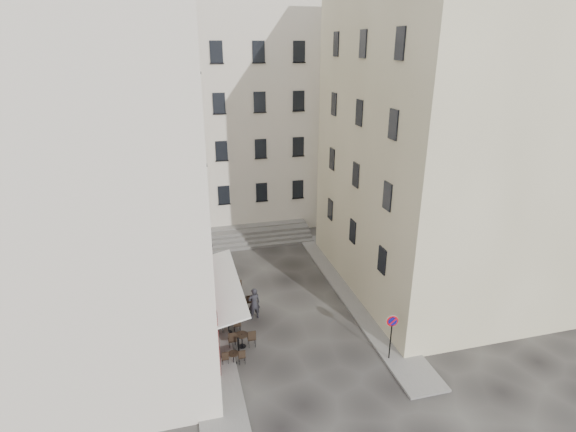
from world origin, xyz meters
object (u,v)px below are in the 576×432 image
object	(u,v)px
no_parking_sign	(392,329)
pedestrian	(254,303)
bistro_table_b	(242,339)
bistro_table_a	(233,357)

from	to	relation	value
no_parking_sign	pedestrian	xyz separation A→B (m)	(-5.71, 5.21, -0.83)
bistro_table_b	pedestrian	bearing A→B (deg)	65.67
bistro_table_a	pedestrian	world-z (taller)	pedestrian
no_parking_sign	bistro_table_b	size ratio (longest dim) A/B	1.82
no_parking_sign	bistro_table_b	xyz separation A→B (m)	(-6.80, 2.80, -1.29)
pedestrian	bistro_table_a	bearing A→B (deg)	54.78
no_parking_sign	pedestrian	world-z (taller)	no_parking_sign
no_parking_sign	bistro_table_b	world-z (taller)	no_parking_sign
pedestrian	no_parking_sign	bearing A→B (deg)	127.58
bistro_table_a	pedestrian	distance (m)	4.01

